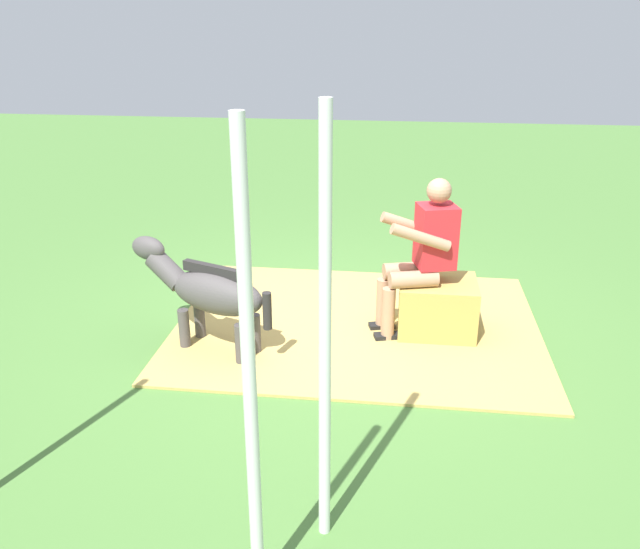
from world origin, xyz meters
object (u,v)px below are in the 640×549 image
at_px(pony_standing, 208,291).
at_px(tent_pole_mid, 250,387).
at_px(person_seated, 422,251).
at_px(hay_bale, 437,307).
at_px(tent_pole_left, 325,344).

height_order(pony_standing, tent_pole_mid, tent_pole_mid).
bearing_deg(person_seated, hay_bale, -169.20).
xyz_separation_m(pony_standing, tent_pole_left, (-1.16, 1.90, 0.61)).
bearing_deg(person_seated, tent_pole_left, 77.81).
xyz_separation_m(hay_bale, person_seated, (0.16, 0.03, 0.51)).
relative_size(person_seated, pony_standing, 1.06).
bearing_deg(tent_pole_mid, pony_standing, -68.86).
xyz_separation_m(person_seated, pony_standing, (1.68, 0.49, -0.23)).
height_order(person_seated, tent_pole_left, tent_pole_left).
relative_size(hay_bale, pony_standing, 0.50).
relative_size(person_seated, tent_pole_mid, 0.60).
bearing_deg(tent_pole_left, person_seated, -102.19).
bearing_deg(pony_standing, tent_pole_left, 121.42).
xyz_separation_m(hay_bale, pony_standing, (1.84, 0.52, 0.28)).
bearing_deg(tent_pole_mid, tent_pole_left, -122.29).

